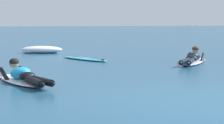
# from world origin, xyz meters

# --- Properties ---
(ground_plane) EXTENTS (120.00, 120.00, 0.00)m
(ground_plane) POSITION_xyz_m (0.00, 10.00, 0.00)
(ground_plane) COLOR navy
(surfer_near) EXTENTS (1.33, 2.40, 0.54)m
(surfer_near) POSITION_xyz_m (-3.09, 2.70, 0.14)
(surfer_near) COLOR white
(surfer_near) RESTS_ON ground
(surfer_far) EXTENTS (1.68, 2.48, 0.53)m
(surfer_far) POSITION_xyz_m (1.88, 5.97, 0.14)
(surfer_far) COLOR silver
(surfer_far) RESTS_ON ground
(drifting_surfboard) EXTENTS (1.57, 2.20, 0.16)m
(drifting_surfboard) POSITION_xyz_m (-1.19, 7.73, 0.03)
(drifting_surfboard) COLOR #2DB2D1
(drifting_surfboard) RESTS_ON ground
(whitewater_mid_right) EXTENTS (1.67, 0.83, 0.29)m
(whitewater_mid_right) POSITION_xyz_m (-2.55, 10.72, 0.13)
(whitewater_mid_right) COLOR white
(whitewater_mid_right) RESTS_ON ground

